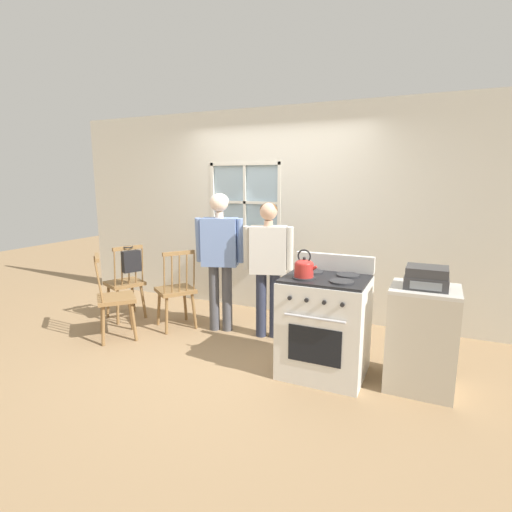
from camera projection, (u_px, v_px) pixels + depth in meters
name	position (u px, v px, depth m)	size (l,w,h in m)	color
ground_plane	(228.00, 348.00, 4.31)	(16.00, 16.00, 0.00)	#937551
wall_back	(279.00, 213.00, 5.29)	(6.40, 0.16, 2.70)	silver
chair_by_window	(125.00, 284.00, 5.14)	(0.54, 0.55, 0.97)	olive
chair_near_wall	(114.00, 299.00, 4.49)	(0.58, 0.58, 0.97)	olive
chair_center_cluster	(176.00, 291.00, 4.81)	(0.57, 0.57, 0.97)	olive
person_elderly_left	(220.00, 248.00, 4.63)	(0.57, 0.32, 1.63)	#4C4C51
person_teen_center	(268.00, 258.00, 4.45)	(0.56, 0.32, 1.54)	#2D3347
stove	(325.00, 325.00, 3.66)	(0.75, 0.68, 1.08)	white
kettle	(304.00, 267.00, 3.51)	(0.21, 0.17, 0.25)	red
potted_plant	(254.00, 237.00, 5.40)	(0.14, 0.14, 0.25)	beige
handbag	(131.00, 261.00, 4.90)	(0.24, 0.24, 0.31)	black
side_counter	(422.00, 338.00, 3.41)	(0.55, 0.50, 0.90)	beige
stereo	(427.00, 278.00, 3.29)	(0.34, 0.29, 0.18)	#38383A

